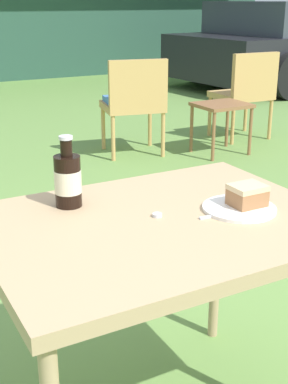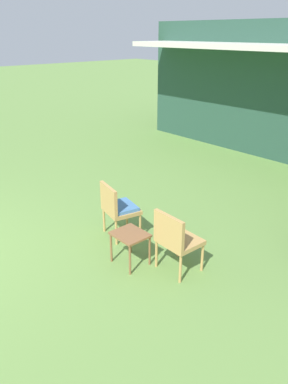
{
  "view_description": "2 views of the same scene",
  "coord_description": "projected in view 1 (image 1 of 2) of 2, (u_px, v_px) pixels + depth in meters",
  "views": [
    {
      "loc": [
        -0.71,
        -1.2,
        1.33
      ],
      "look_at": [
        0.0,
        0.1,
        0.79
      ],
      "focal_mm": 50.0,
      "sensor_mm": 36.0,
      "label": 1
    },
    {
      "loc": [
        5.52,
        -0.12,
        2.91
      ],
      "look_at": [
        2.0,
        2.99,
        0.9
      ],
      "focal_mm": 35.0,
      "sensor_mm": 36.0,
      "label": 2
    }
  ],
  "objects": [
    {
      "name": "wicker_chair_plain",
      "position": [
        246.0,
        89.0,
        5.22
      ],
      "size": [
        0.52,
        0.47,
        0.85
      ],
      "rotation": [
        0.0,
        0.0,
        3.11
      ],
      "color": "tan",
      "rests_on": "ground_plane"
    },
    {
      "name": "cola_bottle_near",
      "position": [
        68.0,
        179.0,
        1.58
      ],
      "size": [
        0.08,
        0.08,
        0.22
      ],
      "color": "black",
      "rests_on": "patio_table"
    },
    {
      "name": "garden_side_table",
      "position": [
        222.0,
        111.0,
        4.75
      ],
      "size": [
        0.45,
        0.39,
        0.46
      ],
      "color": "brown",
      "rests_on": "ground_plane"
    },
    {
      "name": "fork",
      "position": [
        227.0,
        214.0,
        1.54
      ],
      "size": [
        0.18,
        0.02,
        0.01
      ],
      "color": "silver",
      "rests_on": "patio_table"
    },
    {
      "name": "patio_table",
      "position": [
        161.0,
        241.0,
        1.53
      ],
      "size": [
        0.99,
        0.75,
        0.74
      ],
      "color": "tan",
      "rests_on": "ground_plane"
    },
    {
      "name": "cake_on_plate",
      "position": [
        243.0,
        201.0,
        1.58
      ],
      "size": [
        0.22,
        0.22,
        0.07
      ],
      "color": "white",
      "rests_on": "patio_table"
    },
    {
      "name": "wicker_chair_cushioned",
      "position": [
        134.0,
        100.0,
        4.68
      ],
      "size": [
        0.59,
        0.55,
        0.85
      ],
      "rotation": [
        0.0,
        0.0,
        2.93
      ],
      "color": "tan",
      "rests_on": "ground_plane"
    },
    {
      "name": "loose_bottle_cap",
      "position": [
        157.0,
        215.0,
        1.53
      ],
      "size": [
        0.03,
        0.03,
        0.01
      ],
      "color": "silver",
      "rests_on": "patio_table"
    }
  ]
}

